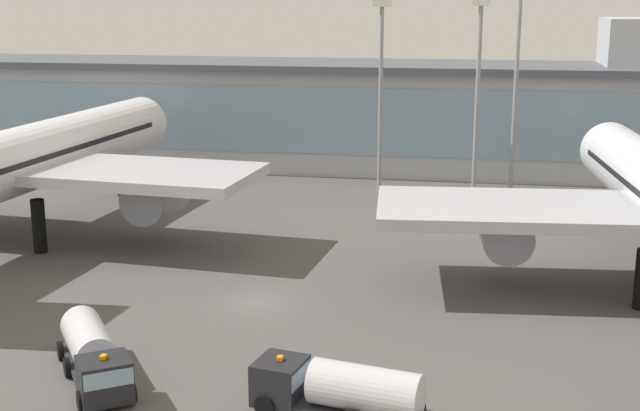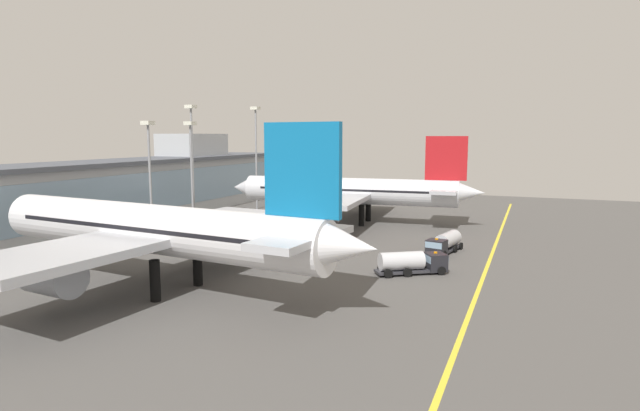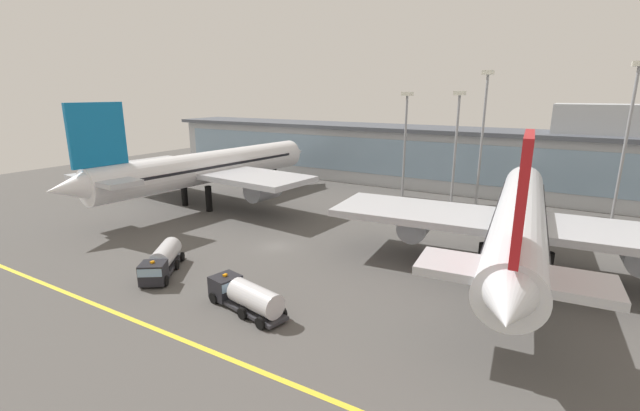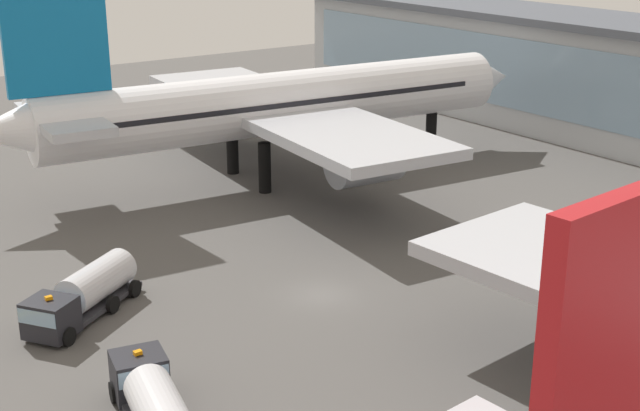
{
  "view_description": "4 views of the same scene",
  "coord_description": "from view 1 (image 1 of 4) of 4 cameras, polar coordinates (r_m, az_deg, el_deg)",
  "views": [
    {
      "loc": [
        14.04,
        -54.67,
        20.6
      ],
      "look_at": [
        3.96,
        2.27,
        6.46
      ],
      "focal_mm": 48.89,
      "sensor_mm": 36.0,
      "label": 1
    },
    {
      "loc": [
        -69.36,
        -27.2,
        17.26
      ],
      "look_at": [
        3.25,
        2.8,
        6.8
      ],
      "focal_mm": 29.2,
      "sensor_mm": 36.0,
      "label": 2
    },
    {
      "loc": [
        32.91,
        -43.52,
        19.96
      ],
      "look_at": [
        0.32,
        11.15,
        3.19
      ],
      "focal_mm": 24.28,
      "sensor_mm": 36.0,
      "label": 3
    },
    {
      "loc": [
        41.58,
        -29.7,
        23.47
      ],
      "look_at": [
        -1.82,
        1.2,
        5.32
      ],
      "focal_mm": 49.07,
      "sensor_mm": 36.0,
      "label": 4
    }
  ],
  "objects": [
    {
      "name": "apron_light_mast_centre",
      "position": [
        89.33,
        10.34,
        8.95
      ],
      "size": [
        1.8,
        1.8,
        20.1
      ],
      "color": "gray",
      "rests_on": "ground"
    },
    {
      "name": "airliner_near_left",
      "position": [
        77.62,
        -18.95,
        2.74
      ],
      "size": [
        41.24,
        53.73,
        18.58
      ],
      "rotation": [
        0.0,
        0.0,
        1.48
      ],
      "color": "black",
      "rests_on": "ground"
    },
    {
      "name": "apron_light_mast_east",
      "position": [
        91.84,
        12.82,
        10.14
      ],
      "size": [
        1.8,
        1.8,
        23.48
      ],
      "color": "gray",
      "rests_on": "ground"
    },
    {
      "name": "apron_light_mast_far_east",
      "position": [
        91.48,
        4.02,
        9.19
      ],
      "size": [
        1.8,
        1.8,
        19.95
      ],
      "color": "gray",
      "rests_on": "ground"
    },
    {
      "name": "fuel_tanker_truck",
      "position": [
        44.2,
        0.95,
        -11.85
      ],
      "size": [
        9.35,
        4.5,
        2.9
      ],
      "rotation": [
        0.0,
        0.0,
        2.94
      ],
      "color": "black",
      "rests_on": "ground"
    },
    {
      "name": "baggage_tug_near",
      "position": [
        49.33,
        -14.56,
        -9.5
      ],
      "size": [
        7.1,
        8.84,
        2.9
      ],
      "rotation": [
        0.0,
        0.0,
        5.31
      ],
      "color": "black",
      "rests_on": "ground"
    },
    {
      "name": "ground_plane",
      "position": [
        60.09,
        -4.13,
        -6.35
      ],
      "size": [
        180.0,
        180.0,
        0.0
      ],
      "primitive_type": "plane",
      "color": "#514F4C"
    },
    {
      "name": "terminal_building",
      "position": [
        104.31,
        3.2,
        6.12
      ],
      "size": [
        123.77,
        14.0,
        17.87
      ],
      "color": "#ADB2B7",
      "rests_on": "ground"
    }
  ]
}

